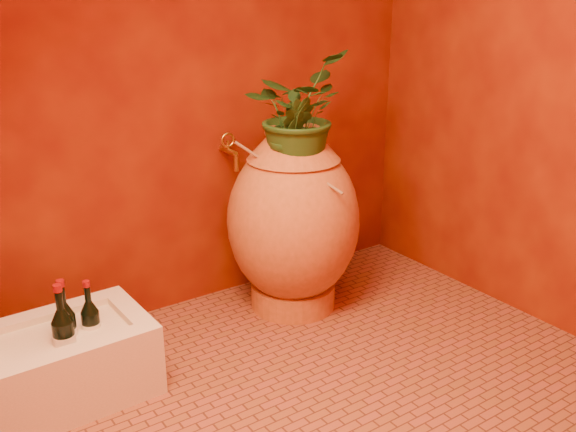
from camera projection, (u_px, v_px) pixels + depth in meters
floor at (317, 388)px, 2.63m from camera, size 2.50×2.50×0.00m
wall_back at (192, 54)px, 2.97m from camera, size 2.50×0.02×2.50m
wall_right at (545, 57)px, 2.86m from camera, size 0.02×2.00×2.50m
amphora at (293, 220)px, 3.15m from camera, size 0.78×0.78×0.93m
stone_basin at (65, 363)px, 2.54m from camera, size 0.67×0.46×0.30m
wine_bottle_a at (91, 326)px, 2.55m from camera, size 0.08×0.08×0.31m
wine_bottle_b at (64, 338)px, 2.44m from camera, size 0.09×0.09×0.35m
wine_bottle_c at (67, 331)px, 2.49m from camera, size 0.08×0.08×0.34m
wall_tap at (230, 149)px, 3.13m from camera, size 0.08×0.16×0.18m
plant_main at (296, 112)px, 2.95m from camera, size 0.65×0.63×0.54m
plant_side at (291, 136)px, 2.92m from camera, size 0.26×0.25×0.37m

